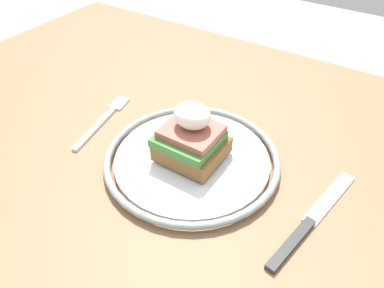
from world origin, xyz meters
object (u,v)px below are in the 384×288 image
Objects in this scene: plate at (192,159)px; sandwich at (191,137)px; fork at (104,119)px; knife at (308,223)px.

sandwich reaches higher than plate.
fork is (-0.17, 0.01, -0.01)m from plate.
plate is 0.17m from knife.
sandwich is (-0.00, 0.00, 0.04)m from plate.
fork is 0.35m from knife.
fork is 0.79× the size of knife.
knife is at bearing -4.90° from sandwich.
sandwich is at bearing 161.82° from plate.
knife is at bearing -4.78° from plate.
fork is at bearing 176.20° from knife.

